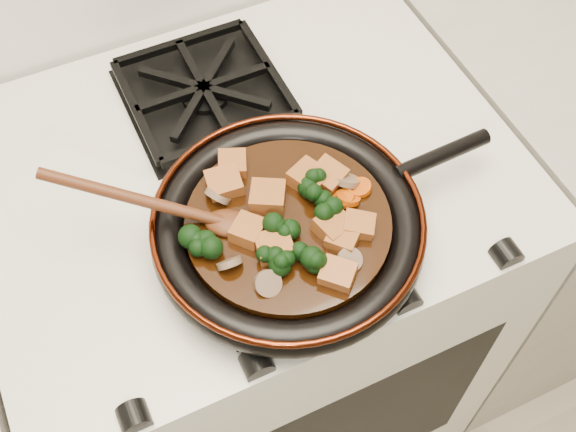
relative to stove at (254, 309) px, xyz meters
name	(u,v)px	position (x,y,z in m)	size (l,w,h in m)	color
stove	(254,309)	(0.00, 0.00, 0.00)	(0.76, 0.60, 0.90)	beige
burner_grate_front	(284,237)	(0.00, -0.14, 0.46)	(0.23, 0.23, 0.03)	black
burner_grate_back	(205,92)	(0.00, 0.14, 0.46)	(0.23, 0.23, 0.03)	black
skillet	(289,227)	(0.01, -0.15, 0.49)	(0.47, 0.34, 0.05)	black
braising_sauce	(288,225)	(0.00, -0.15, 0.50)	(0.26, 0.26, 0.02)	black
tofu_cube_0	(309,178)	(0.05, -0.10, 0.52)	(0.04, 0.04, 0.02)	#935122
tofu_cube_1	(342,240)	(0.05, -0.20, 0.52)	(0.04, 0.03, 0.02)	#935122
tofu_cube_2	(338,274)	(0.02, -0.24, 0.52)	(0.04, 0.03, 0.02)	#935122
tofu_cube_3	(333,226)	(0.05, -0.18, 0.52)	(0.04, 0.04, 0.02)	#935122
tofu_cube_4	(232,164)	(-0.03, -0.04, 0.52)	(0.04, 0.04, 0.02)	#935122
tofu_cube_5	(359,225)	(0.08, -0.19, 0.52)	(0.04, 0.03, 0.02)	#935122
tofu_cube_6	(268,197)	(-0.01, -0.11, 0.52)	(0.04, 0.04, 0.02)	#935122
tofu_cube_7	(225,183)	(-0.05, -0.07, 0.52)	(0.04, 0.04, 0.02)	#935122
tofu_cube_8	(248,231)	(-0.05, -0.14, 0.52)	(0.04, 0.04, 0.02)	#935122
tofu_cube_9	(274,247)	(-0.03, -0.18, 0.52)	(0.04, 0.04, 0.02)	#935122
tofu_cube_10	(327,176)	(0.08, -0.11, 0.52)	(0.04, 0.04, 0.02)	#935122
broccoli_floret_0	(326,209)	(0.05, -0.16, 0.52)	(0.05, 0.05, 0.05)	black
broccoli_floret_1	(275,259)	(-0.04, -0.19, 0.52)	(0.06, 0.06, 0.05)	black
broccoli_floret_2	(310,256)	(0.00, -0.21, 0.52)	(0.06, 0.06, 0.05)	black
broccoli_floret_3	(205,243)	(-0.10, -0.14, 0.52)	(0.06, 0.06, 0.05)	black
broccoli_floret_4	(315,188)	(0.05, -0.12, 0.52)	(0.06, 0.06, 0.05)	black
broccoli_floret_5	(285,225)	(-0.01, -0.16, 0.52)	(0.06, 0.06, 0.05)	black
carrot_coin_0	(360,188)	(0.11, -0.14, 0.51)	(0.03, 0.03, 0.01)	#B14004
carrot_coin_1	(275,238)	(-0.02, -0.16, 0.51)	(0.03, 0.03, 0.01)	#B14004
carrot_coin_2	(343,199)	(0.08, -0.15, 0.51)	(0.03, 0.03, 0.01)	#B14004
carrot_coin_3	(269,190)	(0.00, -0.10, 0.51)	(0.03, 0.03, 0.01)	#B14004
carrot_coin_4	(348,198)	(0.08, -0.15, 0.51)	(0.03, 0.03, 0.01)	#B14004
mushroom_slice_0	(230,263)	(-0.09, -0.17, 0.52)	(0.03, 0.03, 0.01)	brown
mushroom_slice_1	(346,180)	(0.09, -0.13, 0.52)	(0.03, 0.03, 0.01)	brown
mushroom_slice_2	(218,196)	(-0.06, -0.08, 0.52)	(0.03, 0.03, 0.01)	brown
mushroom_slice_3	(349,260)	(0.04, -0.23, 0.52)	(0.03, 0.03, 0.01)	brown
mushroom_slice_4	(268,283)	(-0.06, -0.22, 0.52)	(0.03, 0.03, 0.01)	brown
wooden_spoon	(176,209)	(-0.12, -0.09, 0.53)	(0.14, 0.10, 0.23)	#4A2210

